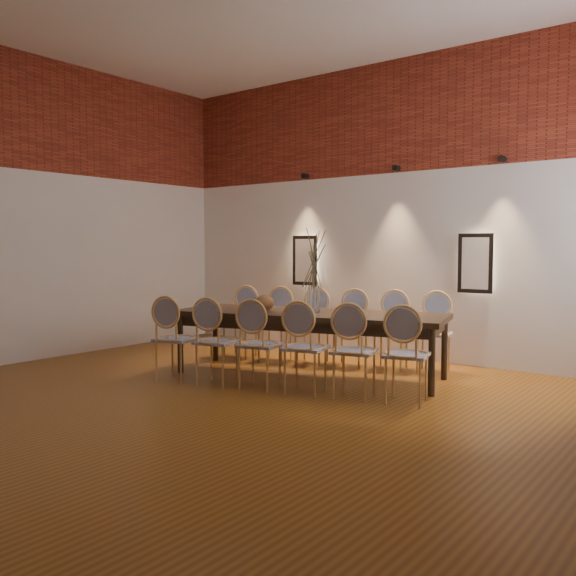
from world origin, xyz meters
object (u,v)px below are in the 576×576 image
Objects in this scene: chair_near_d at (305,348)px; chair_far_f at (434,333)px; book at (298,310)px; bowl at (264,303)px; chair_far_a at (240,323)px; chair_near_a at (176,339)px; chair_near_c at (260,345)px; chair_far_c at (312,327)px; vase at (314,299)px; chair_far_e at (391,331)px; chair_far_b at (275,325)px; chair_near_f at (407,355)px; chair_near_e at (354,351)px; dining_table at (309,344)px; chair_near_b at (217,342)px; chair_far_d at (350,329)px.

chair_far_f is (0.61, 1.78, 0.00)m from chair_near_d.
bowl is at bearing -160.81° from book.
chair_far_a is at bearing -0.00° from chair_far_f.
chair_far_a is at bearing 90.00° from chair_near_a.
chair_near_c is 1.56m from chair_far_c.
vase reaches higher than book.
chair_far_c is 0.86m from book.
chair_near_a is 1.88m from chair_far_c.
chair_far_e is 1.25m from book.
chair_far_b is 1.00× the size of chair_far_f.
chair_far_f is (-0.40, 1.51, 0.00)m from chair_near_f.
chair_far_f is at bearing -180.00° from chair_far_e.
chair_near_a is at bearing 56.35° from chair_far_c.
chair_near_e is 1.56m from chair_far_e.
chair_near_f is 3.04m from chair_far_a.
vase is (0.06, 0.02, 0.53)m from dining_table.
vase is at bearing 112.28° from chair_far_c.
chair_far_c is 0.96m from bowl.
chair_far_f is at bearing 180.00° from chair_far_a.
book is at bearing 117.23° from chair_near_d.
chair_far_e is (0.11, 1.64, 0.00)m from chair_near_d.
chair_far_c is at bearing 126.91° from vase.
book is (-0.12, -0.05, 0.39)m from dining_table.
chair_far_c is (0.11, 1.64, 0.00)m from chair_near_b.
bowl is (-1.08, -1.14, 0.37)m from chair_far_e.
chair_near_f is 3.62× the size of book.
chair_near_d is 1.15m from bowl.
chair_far_b is at bearing 120.16° from bowl.
chair_far_a is at bearing 134.95° from chair_near_d.
chair_far_c and chair_far_d have the same top height.
chair_near_b is 1.88m from chair_far_d.
chair_near_f is at bearing 0.00° from chair_near_b.
chair_far_b is (-1.40, 1.25, 0.00)m from chair_near_d.
vase is (0.62, 0.97, 0.43)m from chair_near_b.
chair_far_b is at bearing 108.41° from chair_near_c.
chair_far_f is at bearing 180.00° from chair_far_d.
dining_table is 3.32× the size of chair_far_a.
chair_near_c and chair_far_e have the same top height.
chair_far_b and chair_far_d have the same top height.
chair_near_b is at bearing 36.91° from chair_far_f.
chair_far_f is at bearing 90.00° from chair_near_f.
dining_table is at bearing 45.05° from chair_far_e.
bowl is (0.43, -0.75, 0.37)m from chair_far_b.
chair_near_b is 1.23m from vase.
chair_far_e is at bearing 180.00° from chair_far_b.
dining_table is 0.83m from chair_far_c.
chair_far_b is at bearing 134.95° from chair_near_e.
chair_near_a is 1.00× the size of chair_far_f.
chair_far_f is (1.06, 1.09, 0.09)m from dining_table.
chair_far_e is (0.61, 1.78, 0.00)m from chair_near_c.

